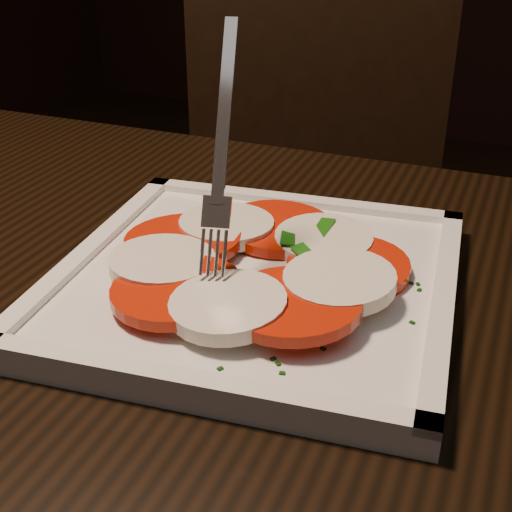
# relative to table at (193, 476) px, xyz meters

# --- Properties ---
(table) EXTENTS (1.26, 0.89, 0.75)m
(table) POSITION_rel_table_xyz_m (0.00, 0.00, 0.00)
(table) COLOR black
(table) RESTS_ON ground
(chair) EXTENTS (0.54, 0.54, 0.93)m
(chair) POSITION_rel_table_xyz_m (-0.18, 0.67, -0.12)
(chair) COLOR black
(chair) RESTS_ON ground
(plate) EXTENTS (0.32, 0.32, 0.01)m
(plate) POSITION_rel_table_xyz_m (0.00, 0.09, 0.11)
(plate) COLOR white
(plate) RESTS_ON table
(caprese_salad) EXTENTS (0.23, 0.23, 0.03)m
(caprese_salad) POSITION_rel_table_xyz_m (0.00, 0.09, 0.12)
(caprese_salad) COLOR red
(caprese_salad) RESTS_ON plate
(fork) EXTENTS (0.06, 0.10, 0.15)m
(fork) POSITION_rel_table_xyz_m (-0.02, 0.10, 0.21)
(fork) COLOR white
(fork) RESTS_ON caprese_salad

